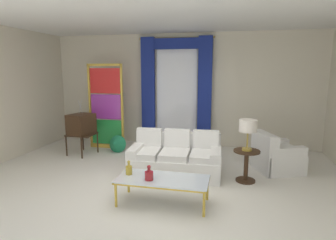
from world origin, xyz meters
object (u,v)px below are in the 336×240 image
at_px(peacock_figurine, 116,144).
at_px(vintage_tv, 81,125).
at_px(couch_white_long, 176,158).
at_px(armchair_white, 275,157).
at_px(table_lamp_brass, 248,127).
at_px(stained_glass_divider, 106,108).
at_px(bottle_crystal_tall, 129,170).
at_px(round_side_table, 246,163).
at_px(coffee_table, 163,180).
at_px(bottle_blue_decanter, 149,175).

bearing_deg(peacock_figurine, vintage_tv, -161.62).
bearing_deg(couch_white_long, armchair_white, 16.73).
bearing_deg(peacock_figurine, table_lamp_brass, -20.67).
bearing_deg(armchair_white, stained_glass_divider, 168.45).
relative_size(bottle_crystal_tall, round_side_table, 0.38).
xyz_separation_m(coffee_table, stained_glass_divider, (-2.19, 2.76, 0.68)).
distance_m(coffee_table, peacock_figurine, 2.95).
bearing_deg(peacock_figurine, armchair_white, -6.80).
xyz_separation_m(bottle_crystal_tall, table_lamp_brass, (1.85, 1.16, 0.54)).
distance_m(bottle_crystal_tall, round_side_table, 2.19).
xyz_separation_m(peacock_figurine, table_lamp_brass, (3.07, -1.16, 0.81)).
bearing_deg(vintage_tv, couch_white_long, -17.12).
height_order(vintage_tv, table_lamp_brass, vintage_tv).
bearing_deg(round_side_table, table_lamp_brass, 0.00).
bearing_deg(couch_white_long, stained_glass_divider, 146.33).
height_order(bottle_crystal_tall, peacock_figurine, bottle_crystal_tall).
bearing_deg(coffee_table, table_lamp_brass, 42.89).
bearing_deg(peacock_figurine, bottle_blue_decanter, -57.18).
xyz_separation_m(couch_white_long, bottle_crystal_tall, (-0.51, -1.29, 0.19)).
xyz_separation_m(armchair_white, stained_glass_divider, (-4.09, 0.84, 0.77)).
height_order(bottle_crystal_tall, vintage_tv, vintage_tv).
relative_size(armchair_white, round_side_table, 1.77).
distance_m(armchair_white, stained_glass_divider, 4.25).
xyz_separation_m(armchair_white, table_lamp_brass, (-0.61, -0.72, 0.74)).
height_order(bottle_blue_decanter, round_side_table, bottle_blue_decanter).
height_order(coffee_table, round_side_table, round_side_table).
relative_size(bottle_blue_decanter, bottle_crystal_tall, 1.02).
bearing_deg(stained_glass_divider, armchair_white, -11.55).
height_order(couch_white_long, bottle_blue_decanter, couch_white_long).
bearing_deg(round_side_table, armchair_white, 49.79).
bearing_deg(table_lamp_brass, bottle_blue_decanter, -138.51).
bearing_deg(bottle_crystal_tall, armchair_white, 37.33).
xyz_separation_m(bottle_crystal_tall, round_side_table, (1.85, 1.16, -0.13)).
relative_size(round_side_table, table_lamp_brass, 1.04).
bearing_deg(round_side_table, stained_glass_divider, 155.95).
xyz_separation_m(vintage_tv, stained_glass_divider, (0.36, 0.66, 0.33)).
relative_size(bottle_crystal_tall, peacock_figurine, 0.38).
bearing_deg(coffee_table, peacock_figurine, 126.99).
distance_m(bottle_blue_decanter, table_lamp_brass, 2.04).
height_order(bottle_blue_decanter, armchair_white, armchair_white).
height_order(couch_white_long, bottle_crystal_tall, couch_white_long).
xyz_separation_m(bottle_blue_decanter, stained_glass_divider, (-2.01, 2.86, 0.57)).
relative_size(couch_white_long, vintage_tv, 1.34).
relative_size(peacock_figurine, round_side_table, 1.01).
xyz_separation_m(bottle_blue_decanter, bottle_crystal_tall, (-0.38, 0.15, 0.00)).
relative_size(bottle_crystal_tall, armchair_white, 0.22).
relative_size(vintage_tv, table_lamp_brass, 2.36).
relative_size(armchair_white, table_lamp_brass, 1.85).
distance_m(vintage_tv, stained_glass_divider, 0.82).
distance_m(bottle_crystal_tall, stained_glass_divider, 3.22).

